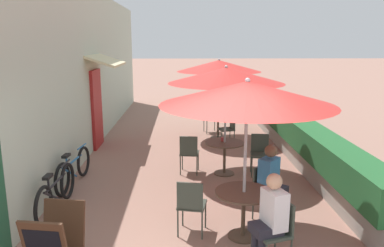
{
  "coord_description": "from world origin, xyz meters",
  "views": [
    {
      "loc": [
        -0.05,
        -3.63,
        2.84
      ],
      "look_at": [
        0.15,
        4.7,
        1.0
      ],
      "focal_mm": 35.0,
      "sensor_mm": 36.0,
      "label": 1
    }
  ],
  "objects_px": {
    "patio_table_mid": "(225,150)",
    "patio_umbrella_far": "(219,66)",
    "coffee_cup_mid": "(222,139)",
    "bicycle_second": "(73,169)",
    "cafe_chair_near_back": "(265,188)",
    "cafe_chair_mid_right": "(189,151)",
    "patio_umbrella_near": "(247,93)",
    "bicycle_leaning": "(56,192)",
    "cafe_chair_near_right": "(277,227)",
    "patio_umbrella_mid": "(226,75)",
    "cafe_chair_far_right": "(229,127)",
    "seated_patron_near_right": "(270,216)",
    "cafe_chair_near_left": "(191,203)",
    "patio_table_far": "(218,121)",
    "cafe_chair_far_left": "(209,117)",
    "seated_patron_near_back": "(272,179)",
    "cafe_chair_mid_left": "(260,151)",
    "coffee_cup_far": "(221,113)",
    "patio_table_near": "(244,203)"
  },
  "relations": [
    {
      "from": "seated_patron_near_back",
      "to": "coffee_cup_mid",
      "type": "distance_m",
      "value": 2.3
    },
    {
      "from": "seated_patron_near_right",
      "to": "cafe_chair_far_right",
      "type": "bearing_deg",
      "value": -20.43
    },
    {
      "from": "coffee_cup_far",
      "to": "patio_table_mid",
      "type": "bearing_deg",
      "value": -94.38
    },
    {
      "from": "patio_table_mid",
      "to": "patio_umbrella_far",
      "type": "distance_m",
      "value": 3.46
    },
    {
      "from": "seated_patron_near_back",
      "to": "patio_table_mid",
      "type": "bearing_deg",
      "value": -125.24
    },
    {
      "from": "patio_umbrella_mid",
      "to": "patio_umbrella_far",
      "type": "height_order",
      "value": "same"
    },
    {
      "from": "cafe_chair_mid_right",
      "to": "patio_umbrella_near",
      "type": "bearing_deg",
      "value": -67.71
    },
    {
      "from": "patio_table_mid",
      "to": "cafe_chair_far_right",
      "type": "xyz_separation_m",
      "value": [
        0.37,
        2.33,
        -0.02
      ]
    },
    {
      "from": "patio_umbrella_mid",
      "to": "coffee_cup_mid",
      "type": "xyz_separation_m",
      "value": [
        -0.04,
        0.08,
        -1.39
      ]
    },
    {
      "from": "cafe_chair_mid_right",
      "to": "coffee_cup_far",
      "type": "height_order",
      "value": "cafe_chair_mid_right"
    },
    {
      "from": "patio_umbrella_far",
      "to": "patio_table_mid",
      "type": "bearing_deg",
      "value": -92.64
    },
    {
      "from": "coffee_cup_mid",
      "to": "cafe_chair_far_left",
      "type": "distance_m",
      "value": 3.72
    },
    {
      "from": "coffee_cup_mid",
      "to": "bicycle_second",
      "type": "bearing_deg",
      "value": -167.53
    },
    {
      "from": "cafe_chair_far_left",
      "to": "bicycle_second",
      "type": "relative_size",
      "value": 0.5
    },
    {
      "from": "patio_table_far",
      "to": "bicycle_leaning",
      "type": "bearing_deg",
      "value": -123.34
    },
    {
      "from": "patio_table_near",
      "to": "cafe_chair_mid_right",
      "type": "xyz_separation_m",
      "value": [
        -0.75,
        2.72,
        -0.02
      ]
    },
    {
      "from": "cafe_chair_far_left",
      "to": "bicycle_second",
      "type": "height_order",
      "value": "cafe_chair_far_left"
    },
    {
      "from": "cafe_chair_near_right",
      "to": "seated_patron_near_right",
      "type": "height_order",
      "value": "seated_patron_near_right"
    },
    {
      "from": "seated_patron_near_back",
      "to": "cafe_chair_far_right",
      "type": "xyz_separation_m",
      "value": [
        -0.14,
        4.48,
        -0.17
      ]
    },
    {
      "from": "coffee_cup_mid",
      "to": "bicycle_second",
      "type": "relative_size",
      "value": 0.05
    },
    {
      "from": "patio_table_mid",
      "to": "cafe_chair_far_left",
      "type": "relative_size",
      "value": 0.97
    },
    {
      "from": "patio_table_near",
      "to": "patio_table_far",
      "type": "relative_size",
      "value": 1.0
    },
    {
      "from": "patio_table_near",
      "to": "coffee_cup_mid",
      "type": "bearing_deg",
      "value": 90.48
    },
    {
      "from": "patio_table_far",
      "to": "cafe_chair_far_right",
      "type": "height_order",
      "value": "cafe_chair_far_right"
    },
    {
      "from": "coffee_cup_mid",
      "to": "seated_patron_near_right",
      "type": "bearing_deg",
      "value": -86.19
    },
    {
      "from": "cafe_chair_far_left",
      "to": "bicycle_leaning",
      "type": "height_order",
      "value": "cafe_chair_far_left"
    },
    {
      "from": "patio_umbrella_mid",
      "to": "patio_table_far",
      "type": "distance_m",
      "value": 3.46
    },
    {
      "from": "cafe_chair_mid_right",
      "to": "bicycle_second",
      "type": "relative_size",
      "value": 0.5
    },
    {
      "from": "cafe_chair_near_back",
      "to": "cafe_chair_mid_left",
      "type": "xyz_separation_m",
      "value": [
        0.34,
        2.06,
        0.0
      ]
    },
    {
      "from": "patio_table_mid",
      "to": "cafe_chair_far_right",
      "type": "distance_m",
      "value": 2.36
    },
    {
      "from": "cafe_chair_far_right",
      "to": "cafe_chair_near_back",
      "type": "bearing_deg",
      "value": 169.05
    },
    {
      "from": "patio_table_near",
      "to": "cafe_chair_near_back",
      "type": "xyz_separation_m",
      "value": [
        0.45,
        0.62,
        -0.02
      ]
    },
    {
      "from": "coffee_cup_mid",
      "to": "cafe_chair_far_left",
      "type": "height_order",
      "value": "cafe_chair_far_left"
    },
    {
      "from": "cafe_chair_far_right",
      "to": "seated_patron_near_right",
      "type": "bearing_deg",
      "value": 166.52
    },
    {
      "from": "patio_umbrella_near",
      "to": "patio_umbrella_far",
      "type": "xyz_separation_m",
      "value": [
        0.16,
        5.76,
        0.0
      ]
    },
    {
      "from": "cafe_chair_mid_right",
      "to": "cafe_chair_near_left",
      "type": "bearing_deg",
      "value": -83.43
    },
    {
      "from": "cafe_chair_near_right",
      "to": "cafe_chair_far_right",
      "type": "bearing_deg",
      "value": -19.38
    },
    {
      "from": "cafe_chair_near_left",
      "to": "bicycle_second",
      "type": "xyz_separation_m",
      "value": [
        -2.31,
        2.03,
        -0.18
      ]
    },
    {
      "from": "cafe_chair_near_back",
      "to": "cafe_chair_mid_right",
      "type": "xyz_separation_m",
      "value": [
        -1.2,
        2.09,
        0.0
      ]
    },
    {
      "from": "patio_umbrella_mid",
      "to": "coffee_cup_mid",
      "type": "relative_size",
      "value": 26.93
    },
    {
      "from": "cafe_chair_near_left",
      "to": "cafe_chair_near_back",
      "type": "bearing_deg",
      "value": 35.72
    },
    {
      "from": "patio_umbrella_near",
      "to": "seated_patron_near_right",
      "type": "bearing_deg",
      "value": -73.98
    },
    {
      "from": "cafe_chair_near_left",
      "to": "coffee_cup_mid",
      "type": "height_order",
      "value": "cafe_chair_near_left"
    },
    {
      "from": "cafe_chair_mid_right",
      "to": "patio_table_far",
      "type": "distance_m",
      "value": 3.18
    },
    {
      "from": "seated_patron_near_back",
      "to": "cafe_chair_mid_right",
      "type": "height_order",
      "value": "seated_patron_near_back"
    },
    {
      "from": "cafe_chair_near_back",
      "to": "patio_umbrella_far",
      "type": "relative_size",
      "value": 0.36
    },
    {
      "from": "seated_patron_near_right",
      "to": "cafe_chair_far_right",
      "type": "distance_m",
      "value": 5.77
    },
    {
      "from": "cafe_chair_near_back",
      "to": "seated_patron_near_right",
      "type": "bearing_deg",
      "value": 31.48
    },
    {
      "from": "cafe_chair_near_right",
      "to": "patio_umbrella_mid",
      "type": "relative_size",
      "value": 0.36
    },
    {
      "from": "patio_umbrella_far",
      "to": "bicycle_leaning",
      "type": "height_order",
      "value": "patio_umbrella_far"
    }
  ]
}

